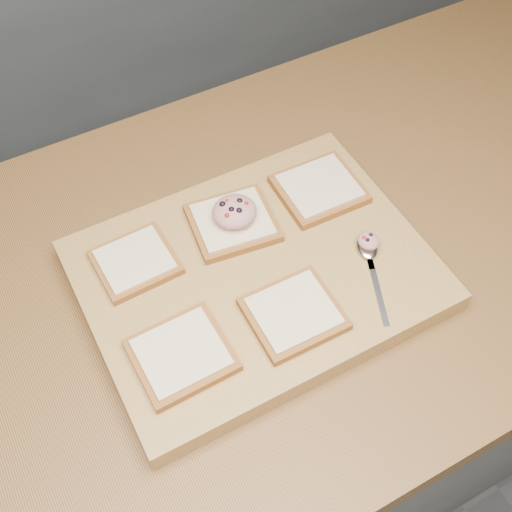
{
  "coord_description": "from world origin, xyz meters",
  "views": [
    {
      "loc": [
        -0.23,
        -0.51,
        1.72
      ],
      "look_at": [
        0.02,
        -0.04,
        0.97
      ],
      "focal_mm": 45.0,
      "sensor_mm": 36.0,
      "label": 1
    }
  ],
  "objects_px": {
    "cutting_board": "(256,275)",
    "tuna_salad_dollop": "(234,211)",
    "spoon": "(369,253)",
    "bread_far_center": "(233,222)"
  },
  "relations": [
    {
      "from": "cutting_board",
      "to": "tuna_salad_dollop",
      "type": "height_order",
      "value": "tuna_salad_dollop"
    },
    {
      "from": "tuna_salad_dollop",
      "to": "spoon",
      "type": "xyz_separation_m",
      "value": [
        0.15,
        -0.15,
        -0.03
      ]
    },
    {
      "from": "tuna_salad_dollop",
      "to": "spoon",
      "type": "height_order",
      "value": "tuna_salad_dollop"
    },
    {
      "from": "cutting_board",
      "to": "spoon",
      "type": "height_order",
      "value": "spoon"
    },
    {
      "from": "cutting_board",
      "to": "spoon",
      "type": "distance_m",
      "value": 0.17
    },
    {
      "from": "tuna_salad_dollop",
      "to": "bread_far_center",
      "type": "bearing_deg",
      "value": 165.94
    },
    {
      "from": "cutting_board",
      "to": "tuna_salad_dollop",
      "type": "relative_size",
      "value": 7.3
    },
    {
      "from": "cutting_board",
      "to": "spoon",
      "type": "bearing_deg",
      "value": -20.42
    },
    {
      "from": "bread_far_center",
      "to": "spoon",
      "type": "bearing_deg",
      "value": -43.65
    },
    {
      "from": "cutting_board",
      "to": "bread_far_center",
      "type": "relative_size",
      "value": 3.59
    }
  ]
}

